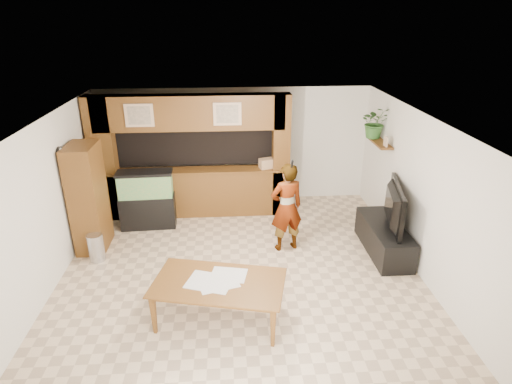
{
  "coord_description": "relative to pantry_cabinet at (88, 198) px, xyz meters",
  "views": [
    {
      "loc": [
        -0.17,
        -6.05,
        4.11
      ],
      "look_at": [
        0.3,
        0.6,
        1.28
      ],
      "focal_mm": 30.0,
      "sensor_mm": 36.0,
      "label": 1
    }
  ],
  "objects": [
    {
      "name": "photo_frame",
      "position": [
        5.55,
        0.42,
        0.82
      ],
      "size": [
        0.04,
        0.15,
        0.19
      ],
      "primitive_type": "cube",
      "rotation": [
        0.0,
        0.0,
        0.05
      ],
      "color": "tan",
      "rests_on": "wall_shelf"
    },
    {
      "name": "pantry_cabinet",
      "position": [
        0.0,
        0.0,
        0.0
      ],
      "size": [
        0.5,
        0.81,
        1.99
      ],
      "primitive_type": "cube",
      "color": "brown",
      "rests_on": "floor"
    },
    {
      "name": "newspaper_b",
      "position": [
        2.23,
        -2.25,
        -0.35
      ],
      "size": [
        0.73,
        0.62,
        0.01
      ],
      "primitive_type": "cube",
      "rotation": [
        0.0,
        0.0,
        -0.34
      ],
      "color": "silver",
      "rests_on": "dining_table"
    },
    {
      "name": "newspaper_a",
      "position": [
        2.35,
        -2.28,
        -0.35
      ],
      "size": [
        0.63,
        0.53,
        0.01
      ],
      "primitive_type": "cube",
      "rotation": [
        0.0,
        0.0,
        0.29
      ],
      "color": "silver",
      "rests_on": "dining_table"
    },
    {
      "name": "newspaper_c",
      "position": [
        2.5,
        -2.09,
        -0.35
      ],
      "size": [
        0.56,
        0.46,
        0.01
      ],
      "primitive_type": "cube",
      "rotation": [
        0.0,
        0.0,
        -0.21
      ],
      "color": "silver",
      "rests_on": "dining_table"
    },
    {
      "name": "dining_table",
      "position": [
        2.35,
        -2.29,
        -0.67
      ],
      "size": [
        1.99,
        1.39,
        0.64
      ],
      "primitive_type": "imported",
      "rotation": [
        0.0,
        0.0,
        -0.23
      ],
      "color": "brown",
      "rests_on": "floor"
    },
    {
      "name": "partition",
      "position": [
        1.75,
        1.44,
        0.32
      ],
      "size": [
        4.2,
        0.99,
        2.6
      ],
      "color": "brown",
      "rests_on": "floor"
    },
    {
      "name": "microphone",
      "position": [
        3.62,
        -0.48,
        0.73
      ],
      "size": [
        0.04,
        0.1,
        0.16
      ],
      "primitive_type": "cylinder",
      "rotation": [
        0.44,
        0.0,
        0.0
      ],
      "color": "black",
      "rests_on": "person"
    },
    {
      "name": "tv_stand",
      "position": [
        5.35,
        -0.56,
        -0.72
      ],
      "size": [
        0.59,
        1.62,
        0.54
      ],
      "primitive_type": "cube",
      "color": "black",
      "rests_on": "floor"
    },
    {
      "name": "trash_can",
      "position": [
        0.17,
        -0.5,
        -0.74
      ],
      "size": [
        0.28,
        0.28,
        0.51
      ],
      "primitive_type": "cylinder",
      "color": "#B2B2B7",
      "rests_on": "floor"
    },
    {
      "name": "floor",
      "position": [
        2.7,
        -1.2,
        -0.99
      ],
      "size": [
        6.5,
        6.5,
        0.0
      ],
      "primitive_type": "plane",
      "color": "#D0B490",
      "rests_on": "ground"
    },
    {
      "name": "television",
      "position": [
        5.35,
        -0.56,
        -0.06
      ],
      "size": [
        0.47,
        1.36,
        0.78
      ],
      "primitive_type": "imported",
      "rotation": [
        0.0,
        0.0,
        1.35
      ],
      "color": "black",
      "rests_on": "tv_stand"
    },
    {
      "name": "wall_back",
      "position": [
        2.7,
        2.05,
        0.31
      ],
      "size": [
        6.0,
        0.0,
        6.0
      ],
      "primitive_type": "plane",
      "rotation": [
        1.57,
        0.0,
        0.0
      ],
      "color": "silver",
      "rests_on": "floor"
    },
    {
      "name": "wall_shelf",
      "position": [
        5.55,
        0.75,
        0.71
      ],
      "size": [
        0.25,
        0.9,
        0.04
      ],
      "primitive_type": "cube",
      "color": "brown",
      "rests_on": "wall_right"
    },
    {
      "name": "potted_plant",
      "position": [
        5.52,
        1.02,
        1.05
      ],
      "size": [
        0.6,
        0.52,
        0.65
      ],
      "primitive_type": "imported",
      "rotation": [
        0.0,
        0.0,
        -0.03
      ],
      "color": "#2C5A24",
      "rests_on": "wall_shelf"
    },
    {
      "name": "wall_clock",
      "position": [
        -0.27,
        -0.2,
        0.91
      ],
      "size": [
        0.05,
        0.25,
        0.25
      ],
      "color": "black",
      "rests_on": "wall_left"
    },
    {
      "name": "counter_box",
      "position": [
        3.35,
        1.25,
        0.15
      ],
      "size": [
        0.35,
        0.28,
        0.2
      ],
      "primitive_type": "cube",
      "rotation": [
        0.0,
        0.0,
        0.29
      ],
      "color": "tan",
      "rests_on": "partition"
    },
    {
      "name": "wall_right",
      "position": [
        5.7,
        -1.2,
        0.31
      ],
      "size": [
        0.0,
        6.5,
        6.5
      ],
      "primitive_type": "plane",
      "rotation": [
        1.57,
        0.0,
        -1.57
      ],
      "color": "silver",
      "rests_on": "floor"
    },
    {
      "name": "ceiling",
      "position": [
        2.7,
        -1.2,
        1.61
      ],
      "size": [
        6.5,
        6.5,
        0.0
      ],
      "primitive_type": "plane",
      "color": "white",
      "rests_on": "wall_back"
    },
    {
      "name": "aquarium",
      "position": [
        0.89,
        0.75,
        -0.4
      ],
      "size": [
        1.09,
        0.41,
        1.2
      ],
      "rotation": [
        0.0,
        0.0,
        0.04
      ],
      "color": "black",
      "rests_on": "floor"
    },
    {
      "name": "wall_left",
      "position": [
        -0.3,
        -1.2,
        0.31
      ],
      "size": [
        0.0,
        6.5,
        6.5
      ],
      "primitive_type": "plane",
      "rotation": [
        1.57,
        0.0,
        1.57
      ],
      "color": "silver",
      "rests_on": "floor"
    },
    {
      "name": "person",
      "position": [
        3.57,
        -0.32,
        -0.15
      ],
      "size": [
        0.7,
        0.55,
        1.68
      ],
      "primitive_type": "imported",
      "rotation": [
        0.0,
        0.0,
        3.41
      ],
      "color": "tan",
      "rests_on": "floor"
    }
  ]
}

